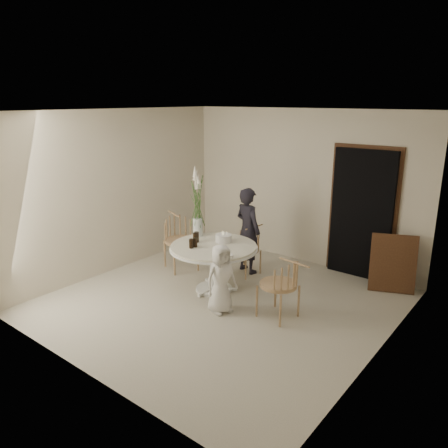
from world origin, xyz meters
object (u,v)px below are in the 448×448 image
Objects in this scene: chair_left at (178,233)px; flower_vase at (197,205)px; birthday_cake at (224,238)px; chair_right at (286,281)px; girl at (248,230)px; table at (214,252)px; boy at (221,279)px; chair_far at (250,243)px.

chair_left is 0.83× the size of flower_vase.
birthday_cake is at bearing -0.12° from flower_vase.
birthday_cake is (-1.32, 0.35, 0.23)m from chair_right.
girl is 5.86× the size of birthday_cake.
table is 0.83m from flower_vase.
boy is 3.93× the size of birthday_cake.
chair_right is 0.89m from boy.
girl reaches higher than table.
birthday_cake is at bearing 108.91° from girl.
chair_right is 0.89× the size of boy.
chair_far is 3.20× the size of birthday_cake.
girl reaches higher than chair_right.
chair_left is 1.17m from birthday_cake.
girl is (-0.04, 0.95, 0.11)m from table.
chair_left is 3.79× the size of birthday_cake.
boy is (1.65, -0.86, -0.12)m from chair_left.
boy is (0.57, -1.43, -0.24)m from girl.
flower_vase is at bearing -93.96° from chair_right.
table is 1.19m from chair_left.
chair_left is 1.87m from boy.
girl is at bearing 92.47° from table.
chair_right is 3.50× the size of birthday_cake.
table is 1.35m from chair_right.
girl is at bearing -121.34° from chair_right.
chair_far is (0.01, 0.94, -0.10)m from table.
chair_left is at bearing 79.36° from boy.
birthday_cake reaches higher than chair_right.
chair_far is 0.81× the size of boy.
chair_right is 1.39m from birthday_cake.
flower_vase reaches higher than chair_left.
boy reaches higher than chair_far.
chair_right is (1.34, -0.14, -0.05)m from table.
birthday_cake is at bearing 84.48° from table.
chair_left is at bearing -94.92° from chair_right.
chair_far is 1.52m from boy.
table is 1.36× the size of boy.
flower_vase is (-0.51, 0.22, 0.62)m from table.
boy is at bearing -60.13° from chair_right.
girl is 1.56m from boy.
chair_left is (-1.12, 0.38, -0.01)m from table.
flower_vase is (-1.03, 0.70, 0.75)m from boy.
table is 0.96m from girl.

